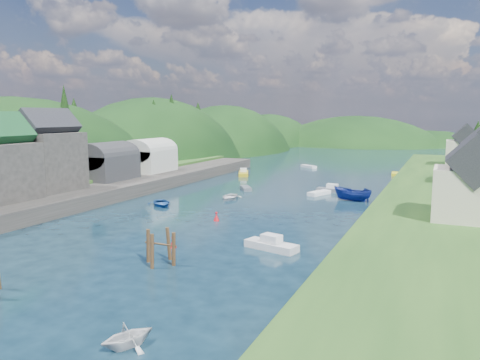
% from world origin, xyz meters
% --- Properties ---
extents(ground, '(600.00, 600.00, 0.00)m').
position_xyz_m(ground, '(0.00, 50.00, 0.00)').
color(ground, black).
rests_on(ground, ground).
extents(hillside_left, '(44.00, 245.56, 52.00)m').
position_xyz_m(hillside_left, '(-45.00, 75.00, -8.03)').
color(hillside_left, black).
rests_on(hillside_left, ground).
extents(far_hills, '(103.00, 68.00, 44.00)m').
position_xyz_m(far_hills, '(1.22, 174.01, -10.80)').
color(far_hills, black).
rests_on(far_hills, ground).
extents(hill_trees, '(91.67, 148.23, 12.47)m').
position_xyz_m(hill_trees, '(-0.50, 64.27, 11.14)').
color(hill_trees, black).
rests_on(hill_trees, ground).
extents(quay_left, '(12.00, 110.00, 2.00)m').
position_xyz_m(quay_left, '(-24.00, 20.00, 1.00)').
color(quay_left, '#2D2B28').
rests_on(quay_left, ground).
extents(terrace_left_grass, '(12.00, 110.00, 2.50)m').
position_xyz_m(terrace_left_grass, '(-31.00, 20.00, 1.25)').
color(terrace_left_grass, '#234719').
rests_on(terrace_left_grass, ground).
extents(boat_sheds, '(7.00, 21.00, 7.50)m').
position_xyz_m(boat_sheds, '(-26.00, 39.00, 5.27)').
color(boat_sheds, '#2D2D30').
rests_on(boat_sheds, quay_left).
extents(terrace_right, '(16.00, 120.00, 2.40)m').
position_xyz_m(terrace_right, '(25.00, 40.00, 1.20)').
color(terrace_right, '#234719').
rests_on(terrace_right, ground).
extents(right_bank_cottages, '(9.00, 59.24, 8.41)m').
position_xyz_m(right_bank_cottages, '(28.00, 48.33, 5.84)').
color(right_bank_cottages, beige).
rests_on(right_bank_cottages, terrace_right).
extents(piling_cluster_far, '(3.04, 2.85, 3.48)m').
position_xyz_m(piling_cluster_far, '(2.96, 4.72, 1.17)').
color(piling_cluster_far, '#382314').
rests_on(piling_cluster_far, ground).
extents(channel_buoy_near, '(0.70, 0.70, 1.10)m').
position_xyz_m(channel_buoy_near, '(1.29, 9.33, 0.48)').
color(channel_buoy_near, '#AD0D14').
rests_on(channel_buoy_near, ground).
extents(channel_buoy_far, '(0.70, 0.70, 1.10)m').
position_xyz_m(channel_buoy_far, '(-0.00, 21.04, 0.48)').
color(channel_buoy_far, '#AD0D14').
rests_on(channel_buoy_far, ground).
extents(moored_boats, '(31.43, 91.50, 2.34)m').
position_xyz_m(moored_boats, '(-1.35, 24.59, 0.64)').
color(moored_boats, white).
rests_on(moored_boats, ground).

